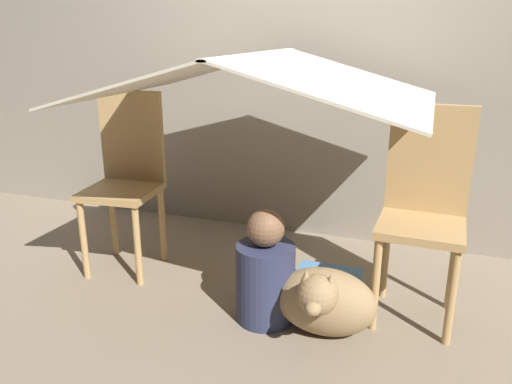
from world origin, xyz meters
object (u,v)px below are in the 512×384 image
chair_left (126,174)px  chair_right (424,206)px  person_front (265,274)px  dog (324,301)px

chair_left → chair_right: size_ratio=1.00×
chair_right → person_front: size_ratio=1.81×
person_front → dog: size_ratio=1.19×
chair_left → chair_right: 1.56m
chair_left → chair_right: (1.56, 0.00, 0.00)m
person_front → dog: 0.29m
dog → chair_left: bearing=163.7°
chair_left → dog: bearing=-21.9°
chair_left → dog: chair_left is taller
chair_right → dog: bearing=-134.1°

